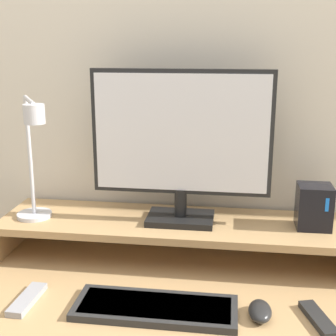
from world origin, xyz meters
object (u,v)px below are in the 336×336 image
Objects in this scene: remote_control at (27,299)px; remote_secondary at (318,319)px; desk_lamp at (33,160)px; mouse at (260,311)px; monitor at (181,141)px; keyboard at (155,307)px; router_dock at (314,207)px.

remote_secondary is at bearing 1.10° from remote_control.
mouse is (0.63, -0.21, -0.30)m from desk_lamp.
monitor reaches higher than keyboard.
router_dock reaches higher than mouse.
desk_lamp is 0.38m from remote_control.
keyboard is (-0.03, -0.31, -0.35)m from monitor.
router_dock is 1.38× the size of mouse.
mouse is 0.13m from remote_secondary.
remote_secondary is at bearing -94.43° from router_dock.
remote_secondary is (0.13, 0.00, -0.01)m from mouse.
desk_lamp is 0.85m from remote_secondary.
router_dock is at bearing 23.24° from remote_control.
keyboard is 2.68× the size of remote_control.
remote_control is 1.03× the size of remote_secondary.
remote_control is (-0.35, -0.31, -0.35)m from monitor.
mouse is at bearing -52.93° from monitor.
router_dock is at bearing 37.15° from keyboard.
desk_lamp is at bearing 165.00° from remote_secondary.
mouse is at bearing -117.62° from router_dock.
mouse is at bearing -18.02° from desk_lamp.
remote_secondary is (0.71, 0.01, 0.00)m from remote_control.
remote_control is at bearing -178.65° from mouse.
router_dock is 0.82m from remote_control.
remote_secondary is at bearing 1.37° from keyboard.
desk_lamp is 0.81m from router_dock.
remote_control is (-0.73, -0.31, -0.17)m from router_dock.
mouse is at bearing -179.93° from remote_secondary.
remote_control is at bearing -178.90° from remote_secondary.
router_dock is at bearing 0.70° from monitor.
router_dock is 0.32× the size of keyboard.
keyboard is 0.25m from mouse.
monitor reaches higher than remote_control.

